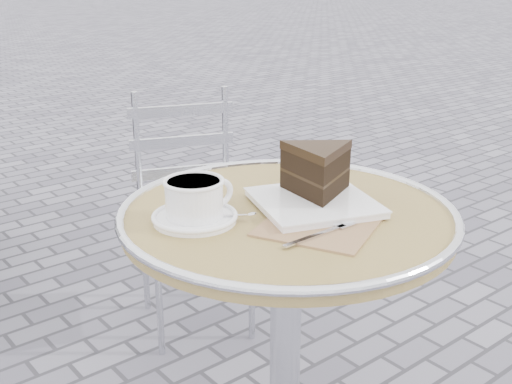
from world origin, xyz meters
TOP-DOWN VIEW (x-y plane):
  - cafe_table at (0.00, 0.00)m, footprint 0.72×0.72m
  - cappuccino_set at (-0.18, 0.08)m, footprint 0.18×0.17m
  - cake_plate_set at (0.08, -0.01)m, footprint 0.36×0.37m
  - bistro_chair at (0.30, 0.84)m, footprint 0.48×0.48m

SIDE VIEW (x-z plane):
  - bistro_chair at x=0.30m, z-range 0.10..0.92m
  - cafe_table at x=0.00m, z-range 0.20..0.94m
  - cappuccino_set at x=-0.18m, z-range 0.73..0.81m
  - cake_plate_set at x=0.08m, z-range 0.73..0.85m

